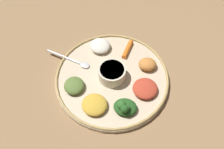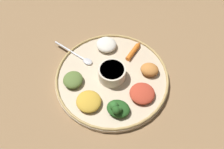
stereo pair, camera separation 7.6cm
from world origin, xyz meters
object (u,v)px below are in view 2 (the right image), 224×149
Objects in this scene: center_bowl at (112,73)px; spoon at (79,56)px; greens_pile at (118,109)px; carrot_near_spoon at (134,51)px.

center_bowl is 0.63× the size of spoon.
greens_pile is (0.01, -0.12, -0.01)m from center_bowl.
carrot_near_spoon is (0.18, 0.01, 0.00)m from spoon.
greens_pile is (0.12, -0.21, 0.01)m from spoon.
center_bowl is 1.06× the size of carrot_near_spoon.
spoon is 0.24m from greens_pile.
greens_pile reaches higher than spoon.
greens_pile is at bearing -60.55° from spoon.
center_bowl is 0.14m from spoon.
carrot_near_spoon is at bearing 51.11° from center_bowl.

